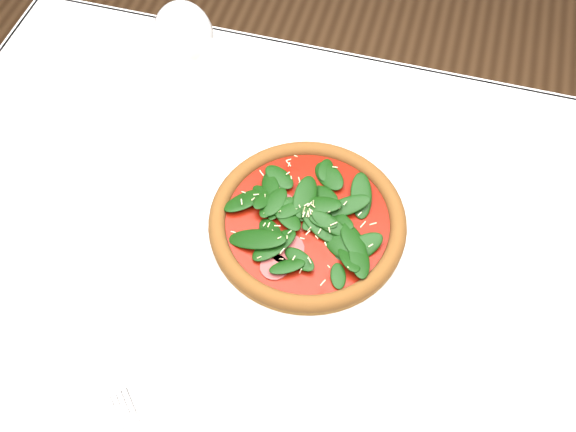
# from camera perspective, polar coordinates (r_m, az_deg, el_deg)

# --- Properties ---
(ground) EXTENTS (6.00, 6.00, 0.00)m
(ground) POSITION_cam_1_polar(r_m,az_deg,el_deg) (1.63, -0.08, -15.63)
(ground) COLOR brown
(ground) RESTS_ON ground
(dining_table) EXTENTS (1.21, 0.81, 0.75)m
(dining_table) POSITION_cam_1_polar(r_m,az_deg,el_deg) (1.02, -0.13, -5.15)
(dining_table) COLOR silver
(dining_table) RESTS_ON ground
(plate) EXTENTS (0.33, 0.33, 0.01)m
(plate) POSITION_cam_1_polar(r_m,az_deg,el_deg) (0.94, 1.71, -0.96)
(plate) COLOR silver
(plate) RESTS_ON dining_table
(pizza) EXTENTS (0.30, 0.30, 0.04)m
(pizza) POSITION_cam_1_polar(r_m,az_deg,el_deg) (0.92, 1.74, -0.35)
(pizza) COLOR #A06F26
(pizza) RESTS_ON plate
(wine_glass) EXTENTS (0.09, 0.09, 0.22)m
(wine_glass) POSITION_cam_1_polar(r_m,az_deg,el_deg) (0.98, -9.22, 15.14)
(wine_glass) COLOR silver
(wine_glass) RESTS_ON dining_table
(saucer_far) EXTENTS (0.15, 0.15, 0.01)m
(saucer_far) POSITION_cam_1_polar(r_m,az_deg,el_deg) (1.06, 18.89, 4.63)
(saucer_far) COLOR silver
(saucer_far) RESTS_ON dining_table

